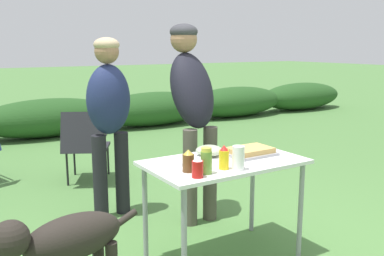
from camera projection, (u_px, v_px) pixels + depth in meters
shrub_hedge at (49, 118)px, 7.28m from camera, size 14.40×0.90×0.65m
folding_table at (224, 171)px, 3.00m from camera, size 1.10×0.64×0.74m
food_tray at (250, 152)px, 3.13m from camera, size 0.35×0.25×0.06m
plate_stack at (191, 162)px, 2.91m from camera, size 0.21×0.21×0.02m
mixing_bowl at (209, 151)px, 3.11m from camera, size 0.20×0.20×0.08m
paper_cup_stack at (238, 158)px, 2.75m from camera, size 0.08×0.08×0.16m
ketchup_bottle at (198, 167)px, 2.59m from camera, size 0.07×0.07×0.13m
relish_jar at (206, 161)px, 2.67m from camera, size 0.07×0.07×0.17m
mustard_bottle at (224, 158)px, 2.77m from camera, size 0.07×0.07×0.16m
beer_bottle at (188, 161)px, 2.71m from camera, size 0.08×0.08×0.15m
standing_person_in_dark_puffer at (192, 99)px, 3.69m from camera, size 0.41×0.53×1.72m
standing_person_in_red_jacket at (109, 110)px, 3.75m from camera, size 0.43×0.33×1.60m
dog at (65, 246)px, 2.27m from camera, size 0.87×0.32×0.70m
camp_chair_near_hedge at (86, 142)px, 4.77m from camera, size 0.68×0.74×0.83m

